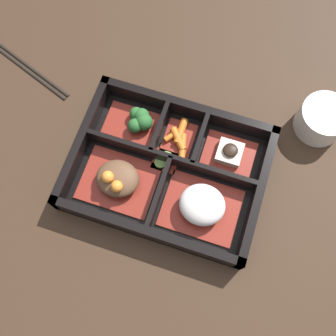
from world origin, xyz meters
The scene contains 11 objects.
ground_plane centered at (0.00, 0.00, 0.00)m, with size 3.00×3.00×0.00m, color #382619.
bento_base centered at (0.00, 0.00, 0.01)m, with size 0.33×0.25×0.01m.
bento_rim centered at (0.00, 0.00, 0.02)m, with size 0.33×0.25×0.05m.
bowl_rice centered at (-0.07, 0.05, 0.03)m, with size 0.13×0.10×0.05m.
bowl_stew centered at (0.07, 0.05, 0.03)m, with size 0.13×0.10×0.05m.
bowl_tofu centered at (-0.09, -0.06, 0.02)m, with size 0.09×0.07×0.03m.
bowl_carrots centered at (0.00, -0.06, 0.02)m, with size 0.05×0.07×0.02m.
bowl_greens centered at (0.08, -0.07, 0.02)m, with size 0.09×0.07×0.04m.
bowl_pickles centered at (0.01, -0.01, 0.02)m, with size 0.04×0.04×0.01m.
tea_cup centered at (-0.23, -0.17, 0.03)m, with size 0.09×0.09×0.05m.
chopsticks centered at (0.34, -0.12, 0.00)m, with size 0.23×0.10×0.01m.
Camera 1 is at (-0.07, 0.21, 0.67)m, focal length 42.00 mm.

